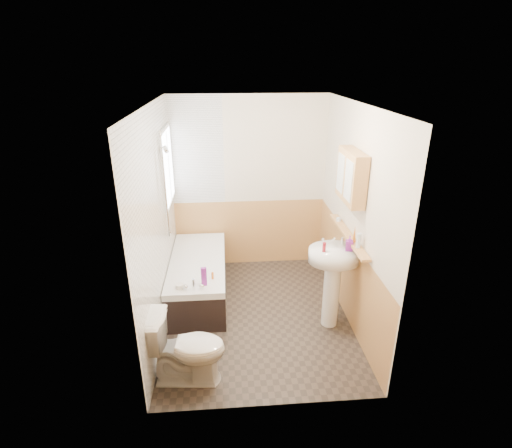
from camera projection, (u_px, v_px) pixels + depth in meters
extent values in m
plane|color=#2E2620|center=(257.00, 315.00, 4.92)|extent=(2.80, 2.80, 0.00)
plane|color=white|center=(257.00, 105.00, 3.97)|extent=(2.80, 2.80, 0.00)
cube|color=beige|center=(249.00, 184.00, 5.74)|extent=(2.20, 0.02, 2.50)
cube|color=beige|center=(272.00, 288.00, 3.15)|extent=(2.20, 0.02, 2.50)
cube|color=beige|center=(156.00, 224.00, 4.36)|extent=(0.02, 2.80, 2.50)
cube|color=beige|center=(354.00, 218.00, 4.53)|extent=(0.02, 2.80, 2.50)
cube|color=tan|center=(347.00, 276.00, 4.81)|extent=(0.01, 2.80, 1.00)
cube|color=tan|center=(270.00, 361.00, 3.46)|extent=(2.20, 0.01, 1.00)
cube|color=tan|center=(249.00, 232.00, 6.01)|extent=(2.20, 0.01, 1.00)
cube|color=white|center=(158.00, 224.00, 4.36)|extent=(0.01, 2.80, 2.50)
cube|color=white|center=(196.00, 151.00, 5.47)|extent=(0.75, 0.01, 1.50)
cube|color=white|center=(168.00, 167.00, 5.09)|extent=(0.03, 0.79, 0.99)
cube|color=white|center=(169.00, 167.00, 5.09)|extent=(0.01, 0.70, 0.90)
cube|color=white|center=(169.00, 167.00, 5.09)|extent=(0.01, 0.04, 0.90)
cube|color=black|center=(199.00, 280.00, 5.27)|extent=(0.70, 1.66, 0.44)
cube|color=white|center=(198.00, 262.00, 5.16)|extent=(0.70, 1.66, 0.08)
cube|color=white|center=(198.00, 263.00, 5.17)|extent=(0.56, 1.52, 0.04)
cylinder|color=silver|center=(194.00, 284.00, 4.45)|extent=(0.04, 0.04, 0.14)
sphere|color=silver|center=(186.00, 287.00, 4.46)|extent=(0.06, 0.06, 0.06)
sphere|color=silver|center=(202.00, 286.00, 4.47)|extent=(0.06, 0.06, 0.06)
cylinder|color=silver|center=(165.00, 186.00, 4.66)|extent=(0.02, 0.02, 1.29)
cylinder|color=silver|center=(169.00, 232.00, 4.89)|extent=(0.05, 0.05, 0.02)
cylinder|color=silver|center=(160.00, 135.00, 4.44)|extent=(0.05, 0.05, 0.02)
cylinder|color=silver|center=(166.00, 149.00, 4.50)|extent=(0.07, 0.09, 0.09)
imported|color=white|center=(187.00, 348.00, 3.81)|extent=(0.78, 0.48, 0.73)
cylinder|color=white|center=(331.00, 295.00, 4.61)|extent=(0.19, 0.19, 0.80)
ellipsoid|color=white|center=(334.00, 255.00, 4.42)|extent=(0.58, 0.47, 0.16)
cylinder|color=silver|center=(323.00, 241.00, 4.46)|extent=(0.03, 0.03, 0.08)
cylinder|color=silver|center=(342.00, 241.00, 4.48)|extent=(0.03, 0.03, 0.08)
cylinder|color=silver|center=(333.00, 239.00, 4.44)|extent=(0.02, 0.11, 0.09)
cube|color=tan|center=(348.00, 235.00, 4.55)|extent=(0.10, 1.27, 0.03)
cube|color=tan|center=(351.00, 176.00, 4.29)|extent=(0.15, 0.62, 0.56)
cube|color=silver|center=(349.00, 181.00, 4.14)|extent=(0.01, 0.24, 0.42)
cube|color=silver|center=(341.00, 173.00, 4.42)|extent=(0.01, 0.24, 0.42)
cylinder|color=silver|center=(359.00, 240.00, 4.20)|extent=(0.06, 0.06, 0.16)
cone|color=orange|center=(355.00, 234.00, 4.32)|extent=(0.05, 0.05, 0.19)
cylinder|color=silver|center=(339.00, 219.00, 4.91)|extent=(0.06, 0.06, 0.04)
imported|color=purple|center=(349.00, 247.00, 4.34)|extent=(0.12, 0.18, 0.08)
cylinder|color=maroon|center=(324.00, 247.00, 4.30)|extent=(0.05, 0.05, 0.11)
cube|color=purple|center=(204.00, 277.00, 4.53)|extent=(0.07, 0.05, 0.22)
cylinder|color=silver|center=(180.00, 286.00, 4.49)|extent=(0.12, 0.12, 0.06)
cylinder|color=orange|center=(213.00, 276.00, 4.68)|extent=(0.03, 0.03, 0.08)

